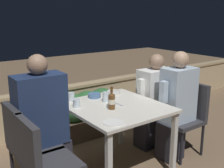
# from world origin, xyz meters

# --- Properties ---
(ground_plane) EXTENTS (16.00, 16.00, 0.00)m
(ground_plane) POSITION_xyz_m (0.00, 0.00, 0.00)
(ground_plane) COLOR #7A6047
(parapet_wall) EXTENTS (9.00, 0.18, 0.63)m
(parapet_wall) POSITION_xyz_m (0.00, 1.41, 0.32)
(parapet_wall) COLOR tan
(parapet_wall) RESTS_ON ground_plane
(dining_table) EXTENTS (0.94, 1.01, 0.74)m
(dining_table) POSITION_xyz_m (0.00, 0.00, 0.65)
(dining_table) COLOR silver
(dining_table) RESTS_ON ground_plane
(planter_hedge) EXTENTS (0.89, 0.47, 0.64)m
(planter_hedge) POSITION_xyz_m (0.22, 0.95, 0.36)
(planter_hedge) COLOR brown
(planter_hedge) RESTS_ON ground_plane
(chair_left_near) EXTENTS (0.44, 0.44, 0.88)m
(chair_left_near) POSITION_xyz_m (-0.93, -0.20, 0.53)
(chair_left_near) COLOR #333338
(chair_left_near) RESTS_ON ground_plane
(chair_left_far) EXTENTS (0.44, 0.44, 0.88)m
(chair_left_far) POSITION_xyz_m (-0.93, 0.19, 0.53)
(chair_left_far) COLOR #333338
(chair_left_far) RESTS_ON ground_plane
(person_navy_jumper) EXTENTS (0.52, 0.26, 1.33)m
(person_navy_jumper) POSITION_xyz_m (-0.73, 0.19, 0.66)
(person_navy_jumper) COLOR #282833
(person_navy_jumper) RESTS_ON ground_plane
(chair_right_near) EXTENTS (0.44, 0.44, 0.88)m
(chair_right_near) POSITION_xyz_m (0.93, -0.18, 0.53)
(chair_right_near) COLOR #333338
(chair_right_near) RESTS_ON ground_plane
(person_blue_shirt) EXTENTS (0.47, 0.26, 1.28)m
(person_blue_shirt) POSITION_xyz_m (0.73, -0.18, 0.65)
(person_blue_shirt) COLOR #282833
(person_blue_shirt) RESTS_ON ground_plane
(chair_right_far) EXTENTS (0.44, 0.44, 0.88)m
(chair_right_far) POSITION_xyz_m (0.94, 0.20, 0.53)
(chair_right_far) COLOR #333338
(chair_right_far) RESTS_ON ground_plane
(person_white_polo) EXTENTS (0.51, 0.26, 1.20)m
(person_white_polo) POSITION_xyz_m (0.74, 0.20, 0.60)
(person_white_polo) COLOR #282833
(person_white_polo) RESTS_ON ground_plane
(beer_bottle) EXTENTS (0.07, 0.07, 0.24)m
(beer_bottle) POSITION_xyz_m (-0.10, -0.06, 0.83)
(beer_bottle) COLOR brown
(beer_bottle) RESTS_ON dining_table
(plate_0) EXTENTS (0.18, 0.18, 0.01)m
(plate_0) POSITION_xyz_m (-0.31, -0.37, 0.75)
(plate_0) COLOR white
(plate_0) RESTS_ON dining_table
(bowl_0) EXTENTS (0.16, 0.16, 0.04)m
(bowl_0) POSITION_xyz_m (0.25, 0.38, 0.76)
(bowl_0) COLOR beige
(bowl_0) RESTS_ON dining_table
(bowl_1) EXTENTS (0.15, 0.15, 0.05)m
(bowl_1) POSITION_xyz_m (-0.03, 0.38, 0.77)
(bowl_1) COLOR #4C709E
(bowl_1) RESTS_ON dining_table
(glass_cup_0) EXTENTS (0.08, 0.08, 0.08)m
(glass_cup_0) POSITION_xyz_m (-0.36, 0.21, 0.78)
(glass_cup_0) COLOR silver
(glass_cup_0) RESTS_ON dining_table
(glass_cup_1) EXTENTS (0.07, 0.07, 0.11)m
(glass_cup_1) POSITION_xyz_m (-0.01, 0.18, 0.80)
(glass_cup_1) COLOR silver
(glass_cup_1) RESTS_ON dining_table
(glass_cup_2) EXTENTS (0.08, 0.08, 0.10)m
(glass_cup_2) POSITION_xyz_m (-0.31, 0.42, 0.79)
(glass_cup_2) COLOR silver
(glass_cup_2) RESTS_ON dining_table
(fork_0) EXTENTS (0.03, 0.17, 0.01)m
(fork_0) POSITION_xyz_m (0.04, 0.03, 0.75)
(fork_0) COLOR silver
(fork_0) RESTS_ON dining_table
(potted_plant) EXTENTS (0.39, 0.39, 0.79)m
(potted_plant) POSITION_xyz_m (1.25, 0.84, 0.48)
(potted_plant) COLOR #9E5638
(potted_plant) RESTS_ON ground_plane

